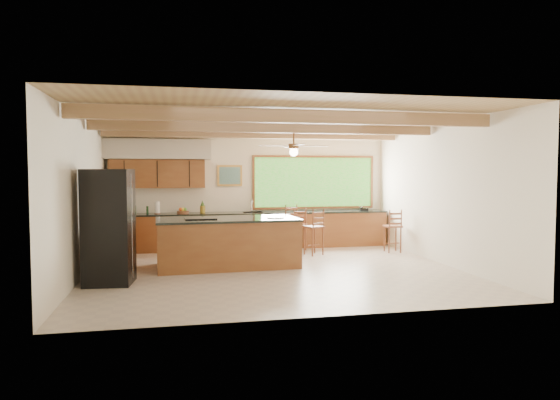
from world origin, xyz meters
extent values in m
plane|color=#BBAA9B|center=(0.00, 0.00, 0.00)|extent=(7.20, 7.20, 0.00)
cube|color=silver|center=(0.00, 3.25, 1.50)|extent=(7.20, 0.04, 3.00)
cube|color=silver|center=(0.00, -3.25, 1.50)|extent=(7.20, 0.04, 3.00)
cube|color=silver|center=(-3.60, 0.00, 1.50)|extent=(0.04, 6.50, 3.00)
cube|color=silver|center=(3.60, 0.00, 1.50)|extent=(0.04, 6.50, 3.00)
cube|color=#94784A|center=(0.00, 0.00, 3.00)|extent=(7.20, 6.50, 0.04)
cube|color=#97674B|center=(0.00, -1.60, 2.86)|extent=(7.10, 0.15, 0.22)
cube|color=#97674B|center=(0.00, 0.50, 2.86)|extent=(7.10, 0.15, 0.22)
cube|color=#97674B|center=(0.00, 2.30, 2.86)|extent=(7.10, 0.15, 0.22)
cube|color=brown|center=(-2.35, 3.06, 1.90)|extent=(2.30, 0.35, 0.70)
cube|color=beige|center=(-2.35, 2.99, 2.50)|extent=(2.60, 0.50, 0.48)
cylinder|color=#FFEABF|center=(-3.05, 2.99, 2.27)|extent=(0.10, 0.10, 0.01)
cylinder|color=#FFEABF|center=(-1.65, 2.99, 2.27)|extent=(0.10, 0.10, 0.01)
cube|color=#66BA42|center=(1.70, 3.22, 1.67)|extent=(3.20, 0.04, 1.30)
cube|color=#AB7834|center=(-0.55, 3.22, 1.85)|extent=(0.64, 0.03, 0.54)
cube|color=#41755D|center=(-0.55, 3.20, 1.85)|extent=(0.54, 0.01, 0.44)
cube|color=brown|center=(0.00, 2.91, 0.44)|extent=(7.00, 0.65, 0.88)
cube|color=black|center=(0.00, 2.91, 0.90)|extent=(7.04, 0.69, 0.04)
cube|color=brown|center=(-3.26, 1.35, 0.44)|extent=(0.65, 2.35, 0.88)
cube|color=black|center=(-3.26, 1.35, 0.90)|extent=(0.69, 2.39, 0.04)
cube|color=black|center=(0.70, 2.58, 0.42)|extent=(0.60, 0.02, 0.78)
cube|color=silver|center=(0.00, 2.91, 0.91)|extent=(0.50, 0.38, 0.03)
cylinder|color=silver|center=(0.00, 3.11, 1.07)|extent=(0.03, 0.03, 0.30)
cylinder|color=silver|center=(0.00, 3.01, 1.20)|extent=(0.03, 0.20, 0.03)
cylinder|color=white|center=(-2.36, 2.93, 1.07)|extent=(0.12, 0.12, 0.30)
cylinder|color=#183D1D|center=(-2.89, 2.90, 1.02)|extent=(0.06, 0.06, 0.21)
cylinder|color=#183D1D|center=(-2.60, 2.95, 1.02)|extent=(0.05, 0.05, 0.19)
cube|color=black|center=(2.98, 2.88, 0.97)|extent=(0.23, 0.20, 0.10)
cube|color=brown|center=(-0.88, 0.59, 0.48)|extent=(2.87, 1.42, 0.96)
cube|color=black|center=(-0.88, 0.59, 0.98)|extent=(2.92, 1.46, 0.04)
cube|color=black|center=(-1.43, 0.57, 1.01)|extent=(0.65, 0.52, 0.02)
cylinder|color=white|center=(0.10, 0.43, 1.01)|extent=(0.35, 0.35, 0.02)
cube|color=black|center=(-3.05, -0.58, 1.00)|extent=(0.85, 0.83, 2.00)
cube|color=silver|center=(-2.66, -0.58, 1.00)|extent=(0.03, 0.06, 1.84)
cube|color=brown|center=(1.11, 2.45, 0.63)|extent=(0.44, 0.44, 0.04)
cylinder|color=brown|center=(0.96, 2.30, 0.31)|extent=(0.04, 0.04, 0.61)
cylinder|color=brown|center=(1.26, 2.30, 0.31)|extent=(0.04, 0.04, 0.61)
cylinder|color=brown|center=(0.96, 2.60, 0.31)|extent=(0.04, 0.04, 0.61)
cylinder|color=brown|center=(1.26, 2.60, 0.31)|extent=(0.04, 0.04, 0.61)
cube|color=brown|center=(0.79, 2.42, 0.69)|extent=(0.53, 0.53, 0.04)
cylinder|color=brown|center=(0.63, 2.26, 0.34)|extent=(0.04, 0.04, 0.67)
cylinder|color=brown|center=(0.95, 2.26, 0.34)|extent=(0.04, 0.04, 0.67)
cylinder|color=brown|center=(0.63, 2.58, 0.34)|extent=(0.04, 0.04, 0.67)
cylinder|color=brown|center=(0.95, 2.58, 0.34)|extent=(0.04, 0.04, 0.67)
cube|color=brown|center=(1.24, 1.60, 0.66)|extent=(0.51, 0.51, 0.04)
cylinder|color=brown|center=(1.09, 1.45, 0.32)|extent=(0.04, 0.04, 0.64)
cylinder|color=brown|center=(1.40, 1.45, 0.32)|extent=(0.04, 0.04, 0.64)
cylinder|color=brown|center=(1.09, 1.75, 0.32)|extent=(0.04, 0.04, 0.64)
cylinder|color=brown|center=(1.40, 1.75, 0.32)|extent=(0.04, 0.04, 0.64)
cube|color=brown|center=(3.23, 1.60, 0.63)|extent=(0.39, 0.39, 0.04)
cylinder|color=brown|center=(3.08, 1.45, 0.31)|extent=(0.04, 0.04, 0.61)
cylinder|color=brown|center=(3.38, 1.45, 0.31)|extent=(0.04, 0.04, 0.61)
cylinder|color=brown|center=(3.08, 1.75, 0.31)|extent=(0.04, 0.04, 0.61)
cylinder|color=brown|center=(3.38, 1.75, 0.31)|extent=(0.04, 0.04, 0.61)
camera|label=1|loc=(-1.89, -9.61, 1.96)|focal=32.00mm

